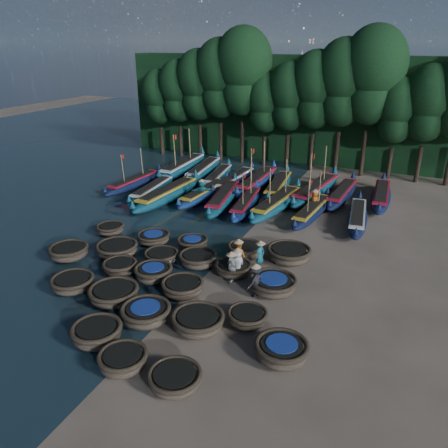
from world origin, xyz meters
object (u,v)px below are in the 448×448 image
at_px(long_boat_11, 218,177).
at_px(fisherman_0, 237,263).
at_px(long_boat_15, 316,190).
at_px(fisherman_4, 231,266).
at_px(long_boat_16, 342,194).
at_px(long_boat_10, 204,170).
at_px(coracle_15, 117,249).
at_px(long_boat_14, 278,186).
at_px(coracle_12, 153,273).
at_px(coracle_14, 247,317).
at_px(coracle_5, 73,283).
at_px(fisherman_5, 202,191).
at_px(coracle_4, 175,379).
at_px(coracle_11, 120,267).
at_px(long_boat_8, 357,217).
at_px(coracle_9, 281,350).
at_px(fisherman_6, 314,201).
at_px(long_boat_0, 134,182).
at_px(coracle_8, 198,321).
at_px(long_boat_9, 183,167).
at_px(long_boat_17, 381,196).
at_px(coracle_18, 233,268).
at_px(coracle_24, 289,254).
at_px(fisherman_3, 255,280).
at_px(coracle_21, 154,238).
at_px(coracle_16, 161,256).
at_px(coracle_2, 97,333).
at_px(coracle_6, 114,294).
at_px(fisherman_1, 260,254).
at_px(long_boat_5, 246,203).
at_px(fisherman_2, 238,256).
at_px(coracle_19, 273,284).
at_px(coracle_22, 192,243).
at_px(coracle_3, 123,360).
at_px(coracle_10, 69,252).
at_px(long_boat_1, 152,190).
at_px(coracle_7, 146,313).
at_px(coracle_20, 110,229).
at_px(coracle_17, 198,259).
at_px(long_boat_7, 312,211).
at_px(long_boat_13, 257,181).
at_px(long_boat_6, 277,204).
at_px(long_boat_4, 223,198).
at_px(long_boat_3, 205,193).
at_px(long_boat_2, 168,194).

xyz_separation_m(long_boat_11, fisherman_0, (7.78, -14.51, 0.37)).
xyz_separation_m(long_boat_15, fisherman_4, (-0.96, -14.28, 0.23)).
bearing_deg(long_boat_16, long_boat_10, 176.33).
height_order(coracle_15, long_boat_14, long_boat_14).
xyz_separation_m(coracle_12, coracle_14, (5.65, -1.53, -0.08)).
bearing_deg(coracle_5, fisherman_5, 89.69).
bearing_deg(fisherman_5, coracle_4, 80.90).
bearing_deg(long_boat_16, coracle_11, -113.92).
bearing_deg(long_boat_8, coracle_9, -98.52).
bearing_deg(fisherman_6, long_boat_0, 25.35).
xyz_separation_m(coracle_8, long_boat_9, (-12.00, 20.38, 0.18)).
height_order(coracle_11, long_boat_17, long_boat_17).
bearing_deg(coracle_18, coracle_24, 49.79).
bearing_deg(coracle_18, fisherman_3, -40.63).
xyz_separation_m(coracle_21, long_boat_8, (10.64, 8.01, 0.10)).
height_order(coracle_16, long_boat_16, long_boat_16).
bearing_deg(coracle_2, coracle_6, 114.29).
height_order(long_boat_11, fisherman_1, fisherman_1).
xyz_separation_m(long_boat_5, fisherman_2, (2.97, -8.69, 0.45)).
bearing_deg(coracle_5, coracle_19, 23.06).
relative_size(long_boat_11, long_boat_15, 0.83).
bearing_deg(coracle_14, coracle_15, 161.35).
relative_size(coracle_4, fisherman_1, 1.16).
distance_m(coracle_19, coracle_22, 6.23).
height_order(coracle_3, coracle_9, coracle_9).
xyz_separation_m(coracle_22, long_boat_15, (4.39, 11.96, 0.19)).
xyz_separation_m(coracle_5, coracle_10, (-2.50, 2.51, 0.04)).
height_order(coracle_3, fisherman_5, fisherman_5).
bearing_deg(long_boat_1, long_boat_17, 13.86).
relative_size(coracle_3, long_boat_17, 0.24).
bearing_deg(coracle_3, coracle_18, 83.45).
height_order(long_boat_15, long_boat_16, long_boat_15).
xyz_separation_m(coracle_3, coracle_7, (-0.86, 2.81, 0.05)).
height_order(coracle_24, long_boat_15, long_boat_15).
bearing_deg(coracle_4, coracle_20, 136.41).
bearing_deg(fisherman_4, long_boat_0, -176.13).
relative_size(coracle_8, coracle_11, 1.20).
bearing_deg(coracle_3, coracle_5, 147.25).
height_order(coracle_17, fisherman_2, fisherman_2).
distance_m(coracle_19, long_boat_16, 14.72).
bearing_deg(long_boat_1, long_boat_5, -4.11).
height_order(long_boat_7, long_boat_13, long_boat_13).
distance_m(coracle_21, long_boat_6, 9.64).
distance_m(coracle_20, long_boat_0, 9.31).
bearing_deg(coracle_4, long_boat_4, 108.90).
height_order(coracle_19, long_boat_3, long_boat_3).
distance_m(long_boat_2, fisherman_4, 12.62).
xyz_separation_m(coracle_19, fisherman_4, (-2.26, 0.23, 0.39)).
relative_size(long_boat_1, long_boat_17, 0.91).
bearing_deg(fisherman_0, long_boat_9, -112.58).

